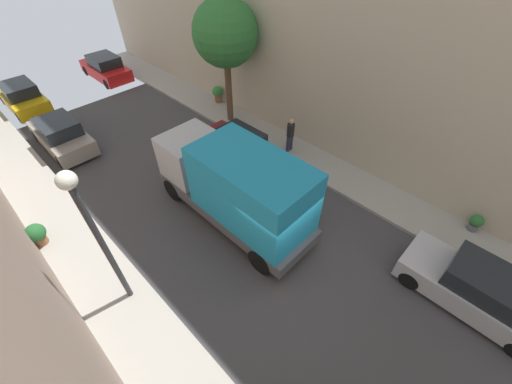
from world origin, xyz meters
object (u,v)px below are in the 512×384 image
at_px(pedestrian, 290,134).
at_px(potted_plant_4, 218,93).
at_px(potted_plant_3, 476,222).
at_px(parked_car_left_2, 61,135).
at_px(parked_car_right_1, 476,289).
at_px(street_tree_1, 225,34).
at_px(parked_car_right_3, 106,68).
at_px(parked_car_right_2, 238,147).
at_px(potted_plant_1, 36,234).
at_px(parked_car_left_3, 22,97).
at_px(lamp_post, 92,225).
at_px(delivery_truck, 236,186).

distance_m(pedestrian, potted_plant_4, 6.35).
bearing_deg(potted_plant_3, parked_car_left_2, 117.05).
xyz_separation_m(parked_car_right_1, potted_plant_3, (3.05, 0.87, -0.19)).
bearing_deg(street_tree_1, parked_car_right_3, 101.50).
xyz_separation_m(parked_car_right_1, street_tree_1, (2.10, 13.30, 3.90)).
relative_size(parked_car_right_2, potted_plant_1, 4.69).
relative_size(parked_car_left_3, parked_car_right_1, 1.00).
xyz_separation_m(potted_plant_1, lamp_post, (1.19, -4.11, 2.85)).
height_order(potted_plant_3, potted_plant_4, potted_plant_4).
bearing_deg(lamp_post, parked_car_right_1, -46.53).
xyz_separation_m(parked_car_right_2, delivery_truck, (-2.70, -2.77, 1.07)).
bearing_deg(lamp_post, street_tree_1, 30.79).
distance_m(parked_car_right_1, potted_plant_3, 3.18).
relative_size(parked_car_left_2, potted_plant_4, 4.34).
bearing_deg(lamp_post, parked_car_right_3, 65.37).
height_order(parked_car_right_1, potted_plant_4, parked_car_right_1).
relative_size(parked_car_left_2, potted_plant_3, 6.05).
height_order(parked_car_right_2, parked_car_right_3, same).
distance_m(parked_car_left_2, parked_car_right_1, 18.24).
relative_size(delivery_truck, lamp_post, 1.31).
bearing_deg(potted_plant_1, delivery_truck, -35.70).
bearing_deg(potted_plant_1, potted_plant_3, -43.48).
bearing_deg(parked_car_left_2, lamp_post, -101.06).
height_order(delivery_truck, lamp_post, lamp_post).
distance_m(parked_car_right_3, potted_plant_1, 14.55).
xyz_separation_m(street_tree_1, potted_plant_3, (0.95, -12.43, -4.09)).
xyz_separation_m(parked_car_right_1, parked_car_right_3, (0.00, 23.62, 0.00)).
distance_m(parked_car_right_2, potted_plant_4, 5.73).
relative_size(pedestrian, lamp_post, 0.34).
xyz_separation_m(parked_car_right_2, potted_plant_3, (3.05, -9.55, -0.19)).
height_order(parked_car_left_3, parked_car_right_1, same).
distance_m(parked_car_right_1, parked_car_right_2, 10.42).
bearing_deg(parked_car_right_1, pedestrian, 76.75).
xyz_separation_m(delivery_truck, potted_plant_4, (5.64, 7.69, -1.08)).
bearing_deg(parked_car_right_1, street_tree_1, 81.03).
bearing_deg(potted_plant_4, delivery_truck, -126.26).
height_order(parked_car_right_1, parked_car_right_2, same).
bearing_deg(potted_plant_1, parked_car_left_2, 61.12).
bearing_deg(parked_car_left_3, parked_car_right_1, -76.85).
xyz_separation_m(street_tree_1, lamp_post, (-9.40, -5.60, -1.12)).
xyz_separation_m(parked_car_left_3, parked_car_right_3, (5.40, 0.51, 0.00)).
bearing_deg(potted_plant_1, potted_plant_4, 17.16).
xyz_separation_m(parked_car_right_3, potted_plant_1, (-8.49, -11.81, -0.07)).
distance_m(parked_car_right_3, lamp_post, 17.74).
xyz_separation_m(potted_plant_1, potted_plant_4, (11.44, 3.53, 0.06)).
bearing_deg(parked_car_left_3, parked_car_right_3, 5.39).
height_order(delivery_truck, potted_plant_4, delivery_truck).
xyz_separation_m(street_tree_1, potted_plant_1, (-10.59, -1.49, -3.97)).
height_order(pedestrian, lamp_post, lamp_post).
relative_size(parked_car_left_2, parked_car_right_1, 1.00).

